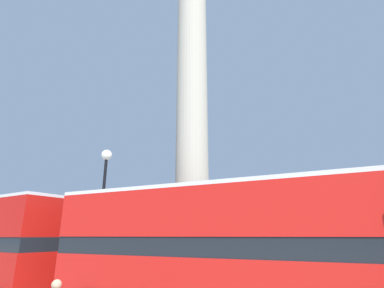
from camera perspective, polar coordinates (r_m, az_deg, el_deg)
monument_column at (r=15.79m, az=-0.00°, el=-0.39°), size 4.76×4.76×20.63m
bus_b at (r=9.82m, az=4.33°, el=-18.99°), size 10.86×3.34×4.18m
street_lamp at (r=14.73m, az=-16.64°, el=-10.28°), size 0.51×0.51×6.67m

